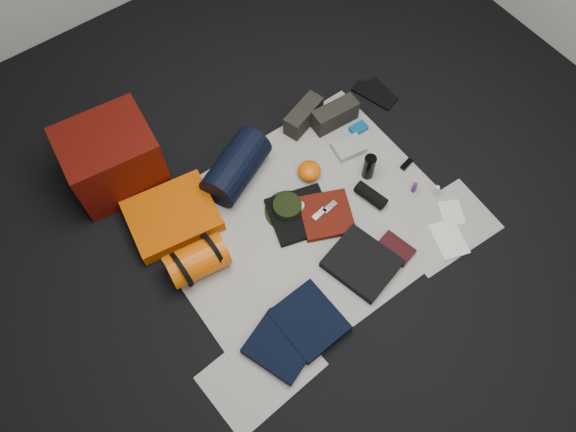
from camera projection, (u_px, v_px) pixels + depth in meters
floor at (305, 224)px, 3.31m from camera, size 4.50×4.50×0.02m
newspaper_mat at (305, 223)px, 3.30m from camera, size 1.60×1.30×0.01m
newspaper_sheet_front_left at (261, 371)px, 2.91m from camera, size 0.61×0.44×0.00m
newspaper_sheet_front_right at (444, 226)px, 3.29m from camera, size 0.60×0.43×0.00m
red_cabinet at (112, 159)px, 3.26m from camera, size 0.56×0.48×0.43m
sleeping_pad at (172, 216)px, 3.27m from camera, size 0.55×0.48×0.09m
stuff_sack at (198, 260)px, 3.08m from camera, size 0.36×0.24×0.20m
sack_strap_left at (182, 270)px, 3.05m from camera, size 0.02×0.22×0.22m
sack_strap_right at (213, 250)px, 3.10m from camera, size 0.02×0.22×0.22m
navy_duffel at (236, 167)px, 3.34m from camera, size 0.51×0.40×0.23m
boonie_brim at (287, 211)px, 3.33m from camera, size 0.32×0.32×0.01m
boonie_crown at (287, 207)px, 3.30m from camera, size 0.17×0.17×0.07m
hiking_boot_left at (303, 116)px, 3.57m from camera, size 0.31×0.19×0.15m
hiking_boot_right at (335, 115)px, 3.57m from camera, size 0.31×0.13×0.15m
flip_flop_left at (382, 91)px, 3.76m from camera, size 0.09×0.23×0.01m
flip_flop_right at (374, 95)px, 3.74m from camera, size 0.19×0.31×0.02m
trousers_navy_a at (280, 346)px, 2.94m from camera, size 0.37×0.40×0.05m
trousers_navy_b at (309, 321)px, 3.00m from camera, size 0.32×0.36×0.05m
trousers_charcoal at (362, 263)px, 3.15m from camera, size 0.40×0.43×0.06m
black_tshirt at (300, 215)px, 3.31m from camera, size 0.42×0.41×0.03m
red_shirt at (326, 215)px, 3.30m from camera, size 0.39×0.39×0.04m
orange_stuff_sack at (309, 171)px, 3.41m from camera, size 0.16×0.16×0.09m
first_aid_pouch at (349, 148)px, 3.52m from camera, size 0.21×0.17×0.05m
water_bottle at (369, 167)px, 3.37m from camera, size 0.08×0.08×0.18m
speaker at (371, 195)px, 3.34m from camera, size 0.12×0.22×0.08m
compact_camera at (347, 145)px, 3.53m from camera, size 0.10×0.07×0.04m
cyan_case at (358, 128)px, 3.60m from camera, size 0.11×0.08×0.03m
toiletry_purple at (414, 187)px, 3.36m from camera, size 0.03×0.03×0.08m
toiletry_clear at (436, 191)px, 3.35m from camera, size 0.03×0.03×0.08m
paperback_book at (396, 248)px, 3.21m from camera, size 0.17×0.22×0.03m
map_booklet at (449, 239)px, 3.24m from camera, size 0.23×0.27×0.01m
map_printout at (452, 213)px, 3.33m from camera, size 0.19×0.20×0.01m
sunglasses at (406, 164)px, 3.48m from camera, size 0.09×0.05×0.02m
key_cluster at (283, 362)px, 2.92m from camera, size 0.09×0.09×0.01m
tape_roll at (300, 206)px, 3.29m from camera, size 0.05×0.05×0.04m
energy_bar_a at (319, 214)px, 3.28m from camera, size 0.10×0.05×0.01m
energy_bar_b at (330, 207)px, 3.30m from camera, size 0.10×0.05×0.01m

